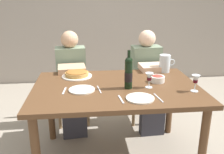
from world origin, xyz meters
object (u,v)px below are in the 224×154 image
at_px(wine_bottle, 129,73).
at_px(water_pitcher, 165,64).
at_px(chair_left, 72,82).
at_px(salad_bowl, 157,78).
at_px(dinner_plate_right_setting, 82,90).
at_px(wine_glass_right_diner, 196,80).
at_px(dining_table, 116,96).
at_px(wine_glass_left_diner, 149,77).
at_px(diner_right, 148,78).
at_px(baked_tart, 77,74).
at_px(chair_right, 143,81).
at_px(dinner_plate_left_setting, 140,98).
at_px(diner_left, 72,79).

distance_m(wine_bottle, water_pitcher, 0.65).
distance_m(water_pitcher, chair_left, 1.20).
height_order(salad_bowl, dinner_plate_right_setting, salad_bowl).
bearing_deg(water_pitcher, wine_glass_right_diner, -81.78).
distance_m(dining_table, wine_glass_left_diner, 0.35).
bearing_deg(water_pitcher, diner_right, 114.69).
relative_size(water_pitcher, baked_tart, 0.62).
height_order(wine_glass_right_diner, chair_right, wine_glass_right_diner).
xyz_separation_m(dining_table, wine_glass_right_diner, (0.65, -0.19, 0.20)).
distance_m(wine_bottle, wine_glass_right_diner, 0.57).
height_order(baked_tart, dinner_plate_right_setting, baked_tart).
relative_size(wine_bottle, dinner_plate_left_setting, 1.51).
xyz_separation_m(dining_table, chair_right, (0.45, 0.87, -0.17)).
bearing_deg(dining_table, dinner_plate_right_setting, -166.68).
xyz_separation_m(baked_tart, chair_left, (-0.09, 0.58, -0.29)).
xyz_separation_m(dinner_plate_right_setting, diner_left, (-0.13, 0.74, -0.15)).
relative_size(water_pitcher, dinner_plate_right_setting, 0.82).
relative_size(wine_bottle, baked_tart, 1.14).
relative_size(diner_left, chair_right, 1.33).
height_order(dinner_plate_right_setting, diner_right, diner_right).
xyz_separation_m(wine_bottle, salad_bowl, (0.30, 0.14, -0.11)).
relative_size(water_pitcher, salad_bowl, 1.34).
distance_m(water_pitcher, wine_glass_left_diner, 0.53).
bearing_deg(diner_left, chair_right, -172.40).
distance_m(salad_bowl, dinner_plate_left_setting, 0.46).
distance_m(baked_tart, diner_left, 0.39).
bearing_deg(diner_right, dinner_plate_right_setting, 39.80).
xyz_separation_m(dinner_plate_left_setting, diner_right, (0.30, 0.94, -0.15)).
relative_size(wine_glass_right_diner, dinner_plate_right_setting, 0.64).
bearing_deg(wine_glass_left_diner, diner_right, 76.13).
bearing_deg(diner_left, baked_tart, 97.10).
bearing_deg(dinner_plate_left_setting, wine_glass_right_diner, 12.95).
xyz_separation_m(water_pitcher, wine_glass_left_diner, (-0.28, -0.45, 0.01)).
distance_m(dining_table, diner_right, 0.78).
bearing_deg(wine_bottle, baked_tart, 140.58).
bearing_deg(wine_bottle, chair_right, 69.46).
height_order(dining_table, wine_glass_left_diner, wine_glass_left_diner).
relative_size(chair_left, chair_right, 1.00).
bearing_deg(chair_left, diner_right, 158.30).
relative_size(dining_table, chair_left, 1.72).
height_order(wine_glass_right_diner, diner_left, diner_left).
xyz_separation_m(wine_bottle, dinner_plate_right_setting, (-0.41, -0.01, -0.14)).
height_order(dinner_plate_right_setting, chair_left, chair_left).
height_order(wine_bottle, chair_right, wine_bottle).
bearing_deg(salad_bowl, diner_left, 144.99).
distance_m(baked_tart, chair_right, 1.02).
xyz_separation_m(dining_table, salad_bowl, (0.40, 0.08, 0.13)).
height_order(wine_bottle, chair_left, wine_bottle).
height_order(wine_glass_left_diner, diner_left, diner_left).
bearing_deg(diner_right, wine_bottle, 59.93).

